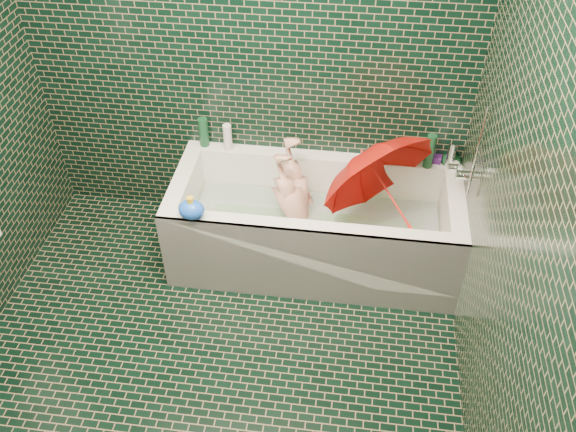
# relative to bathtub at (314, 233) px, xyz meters

# --- Properties ---
(floor) EXTENTS (2.80, 2.80, 0.00)m
(floor) POSITION_rel_bathtub_xyz_m (-0.45, -1.01, -0.21)
(floor) COLOR black
(floor) RESTS_ON ground
(wall_back) EXTENTS (2.80, 0.00, 2.80)m
(wall_back) POSITION_rel_bathtub_xyz_m (-0.45, 0.39, 1.04)
(wall_back) COLOR black
(wall_back) RESTS_ON floor
(wall_right) EXTENTS (0.00, 2.80, 2.80)m
(wall_right) POSITION_rel_bathtub_xyz_m (0.85, -1.01, 1.04)
(wall_right) COLOR black
(wall_right) RESTS_ON floor
(bathtub) EXTENTS (1.70, 0.75, 0.55)m
(bathtub) POSITION_rel_bathtub_xyz_m (0.00, 0.00, 0.00)
(bathtub) COLOR white
(bathtub) RESTS_ON floor
(bath_mat) EXTENTS (1.35, 0.47, 0.01)m
(bath_mat) POSITION_rel_bathtub_xyz_m (0.00, 0.02, -0.06)
(bath_mat) COLOR green
(bath_mat) RESTS_ON bathtub
(water) EXTENTS (1.48, 0.53, 0.00)m
(water) POSITION_rel_bathtub_xyz_m (0.00, 0.02, 0.09)
(water) COLOR silver
(water) RESTS_ON bathtub
(faucet) EXTENTS (0.18, 0.19, 0.55)m
(faucet) POSITION_rel_bathtub_xyz_m (0.81, 0.01, 0.56)
(faucet) COLOR silver
(faucet) RESTS_ON wall_right
(child) EXTENTS (1.03, 0.58, 0.39)m
(child) POSITION_rel_bathtub_xyz_m (-0.11, 0.05, 0.10)
(child) COLOR tan
(child) RESTS_ON bathtub
(umbrella) EXTENTS (1.04, 1.10, 1.09)m
(umbrella) POSITION_rel_bathtub_xyz_m (0.41, -0.02, 0.37)
(umbrella) COLOR red
(umbrella) RESTS_ON bathtub
(soap_bottle_a) EXTENTS (0.11, 0.11, 0.24)m
(soap_bottle_a) POSITION_rel_bathtub_xyz_m (0.80, 0.31, 0.34)
(soap_bottle_a) COLOR white
(soap_bottle_a) RESTS_ON bathtub
(soap_bottle_b) EXTENTS (0.10, 0.10, 0.19)m
(soap_bottle_b) POSITION_rel_bathtub_xyz_m (0.68, 0.34, 0.34)
(soap_bottle_b) COLOR #541F75
(soap_bottle_b) RESTS_ON bathtub
(soap_bottle_c) EXTENTS (0.15, 0.15, 0.16)m
(soap_bottle_c) POSITION_rel_bathtub_xyz_m (0.80, 0.32, 0.34)
(soap_bottle_c) COLOR #124023
(soap_bottle_c) RESTS_ON bathtub
(bottle_right_tall) EXTENTS (0.07, 0.07, 0.22)m
(bottle_right_tall) POSITION_rel_bathtub_xyz_m (0.64, 0.31, 0.45)
(bottle_right_tall) COLOR #124023
(bottle_right_tall) RESTS_ON bathtub
(bottle_right_pump) EXTENTS (0.05, 0.05, 0.17)m
(bottle_right_pump) POSITION_rel_bathtub_xyz_m (0.77, 0.33, 0.42)
(bottle_right_pump) COLOR silver
(bottle_right_pump) RESTS_ON bathtub
(bottle_left_tall) EXTENTS (0.08, 0.08, 0.19)m
(bottle_left_tall) POSITION_rel_bathtub_xyz_m (-0.74, 0.36, 0.43)
(bottle_left_tall) COLOR #124023
(bottle_left_tall) RESTS_ON bathtub
(bottle_left_short) EXTENTS (0.06, 0.06, 0.18)m
(bottle_left_short) POSITION_rel_bathtub_xyz_m (-0.58, 0.33, 0.43)
(bottle_left_short) COLOR white
(bottle_left_short) RESTS_ON bathtub
(rubber_duck) EXTENTS (0.13, 0.10, 0.10)m
(rubber_duck) POSITION_rel_bathtub_xyz_m (0.57, 0.35, 0.38)
(rubber_duck) COLOR yellow
(rubber_duck) RESTS_ON bathtub
(bath_toy) EXTENTS (0.18, 0.17, 0.14)m
(bath_toy) POSITION_rel_bathtub_xyz_m (-0.65, -0.33, 0.40)
(bath_toy) COLOR blue
(bath_toy) RESTS_ON bathtub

